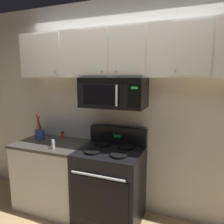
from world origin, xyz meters
The scene contains 8 objects.
back_wall centered at (0.00, 0.79, 1.35)m, with size 5.20×0.10×2.70m, color silver.
stove_range centered at (0.00, 0.42, 0.47)m, with size 0.76×0.69×1.12m.
over_range_microwave centered at (0.00, 0.54, 1.58)m, with size 0.76×0.43×0.35m.
upper_cabinets centered at (0.00, 0.57, 2.02)m, with size 2.50×0.36×0.55m.
counter_segment centered at (-0.84, 0.43, 0.45)m, with size 0.93×0.65×0.90m.
utensil_crock_blue centered at (-1.08, 0.49, 1.00)m, with size 0.13×0.13×0.39m.
salt_shaker centered at (-0.66, 0.24, 0.96)m, with size 0.04×0.04×0.11m.
spice_jar centered at (-0.81, 0.64, 0.95)m, with size 0.04×0.04×0.10m.
Camera 1 is at (0.87, -1.78, 1.75)m, focal length 33.64 mm.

